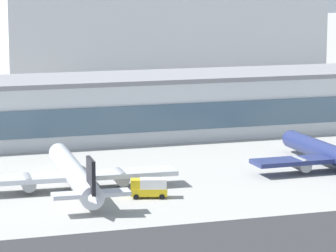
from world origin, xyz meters
TOP-DOWN VIEW (x-y plane):
  - terminal_building at (-15.55, 89.86)m, footprint 141.87×23.11m
  - distant_hotel_block at (21.78, 186.83)m, footprint 108.91×28.88m
  - airliner_black_tail_gate_1 at (-39.42, 42.29)m, footprint 35.54×41.82m
  - service_box_truck_1 at (-28.81, 34.20)m, footprint 6.43×4.02m

SIDE VIEW (x-z plane):
  - service_box_truck_1 at x=-28.81m, z-range 0.16..3.41m
  - airliner_black_tail_gate_1 at x=-39.42m, z-range -1.58..7.14m
  - terminal_building at x=-15.55m, z-range 0.00..13.96m
  - distant_hotel_block at x=21.78m, z-range 0.00..35.15m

